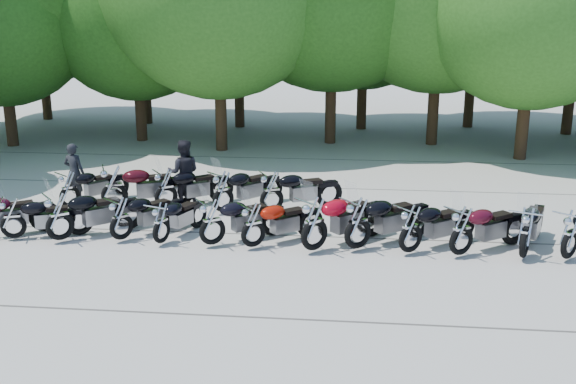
# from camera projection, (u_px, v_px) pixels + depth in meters

# --- Properties ---
(ground) EXTENTS (90.00, 90.00, 0.00)m
(ground) POSITION_uv_depth(u_px,v_px,m) (281.00, 258.00, 14.94)
(ground) COLOR #9E988F
(ground) RESTS_ON ground
(tree_2) EXTENTS (7.31, 7.31, 8.97)m
(tree_2) POSITION_uv_depth(u_px,v_px,m) (134.00, 8.00, 26.54)
(tree_2) COLOR #3A2614
(tree_2) RESTS_ON ground
(tree_9) EXTENTS (7.59, 7.59, 9.32)m
(tree_9) POSITION_uv_depth(u_px,v_px,m) (37.00, 3.00, 31.65)
(tree_9) COLOR #3A2614
(tree_9) RESTS_ON ground
(tree_10) EXTENTS (7.78, 7.78, 9.55)m
(tree_10) POSITION_uv_depth(u_px,v_px,m) (141.00, 0.00, 30.51)
(tree_10) COLOR #3A2614
(tree_10) RESTS_ON ground
(tree_11) EXTENTS (7.56, 7.56, 9.28)m
(tree_11) POSITION_uv_depth(u_px,v_px,m) (237.00, 3.00, 29.59)
(tree_11) COLOR #3A2614
(tree_11) RESTS_ON ground
(motorcycle_1) EXTENTS (2.15, 1.32, 1.17)m
(motorcycle_1) POSITION_uv_depth(u_px,v_px,m) (12.00, 217.00, 15.89)
(motorcycle_1) COLOR black
(motorcycle_1) RESTS_ON ground
(motorcycle_2) EXTENTS (2.26, 2.11, 1.34)m
(motorcycle_2) POSITION_uv_depth(u_px,v_px,m) (59.00, 215.00, 15.72)
(motorcycle_2) COLOR black
(motorcycle_2) RESTS_ON ground
(motorcycle_3) EXTENTS (1.88, 2.08, 1.22)m
(motorcycle_3) POSITION_uv_depth(u_px,v_px,m) (121.00, 217.00, 15.79)
(motorcycle_3) COLOR black
(motorcycle_3) RESTS_ON ground
(motorcycle_4) EXTENTS (1.33, 2.11, 1.15)m
(motorcycle_4) POSITION_uv_depth(u_px,v_px,m) (161.00, 222.00, 15.58)
(motorcycle_4) COLOR black
(motorcycle_4) RESTS_ON ground
(motorcycle_5) EXTENTS (2.23, 1.89, 1.28)m
(motorcycle_5) POSITION_uv_depth(u_px,v_px,m) (212.00, 221.00, 15.43)
(motorcycle_5) COLOR black
(motorcycle_5) RESTS_ON ground
(motorcycle_6) EXTENTS (2.11, 1.86, 1.23)m
(motorcycle_6) POSITION_uv_depth(u_px,v_px,m) (253.00, 224.00, 15.30)
(motorcycle_6) COLOR #971305
(motorcycle_6) RESTS_ON ground
(motorcycle_7) EXTENTS (2.39, 2.36, 1.46)m
(motorcycle_7) POSITION_uv_depth(u_px,v_px,m) (314.00, 222.00, 15.04)
(motorcycle_7) COLOR #9D0516
(motorcycle_7) RESTS_ON ground
(motorcycle_8) EXTENTS (2.44, 2.13, 1.41)m
(motorcycle_8) POSITION_uv_depth(u_px,v_px,m) (358.00, 222.00, 15.15)
(motorcycle_8) COLOR black
(motorcycle_8) RESTS_ON ground
(motorcycle_9) EXTENTS (2.22, 1.97, 1.29)m
(motorcycle_9) POSITION_uv_depth(u_px,v_px,m) (411.00, 227.00, 14.95)
(motorcycle_9) COLOR black
(motorcycle_9) RESTS_ON ground
(motorcycle_10) EXTENTS (2.29, 1.94, 1.31)m
(motorcycle_10) POSITION_uv_depth(u_px,v_px,m) (462.00, 229.00, 14.78)
(motorcycle_10) COLOR #3C0814
(motorcycle_10) RESTS_ON ground
(motorcycle_11) EXTENTS (1.57, 2.46, 1.34)m
(motorcycle_11) POSITION_uv_depth(u_px,v_px,m) (526.00, 231.00, 14.63)
(motorcycle_11) COLOR black
(motorcycle_11) RESTS_ON ground
(motorcycle_12) EXTENTS (2.03, 2.18, 1.29)m
(motorcycle_12) POSITION_uv_depth(u_px,v_px,m) (571.00, 233.00, 14.57)
(motorcycle_12) COLOR black
(motorcycle_12) RESTS_ON ground
(motorcycle_14) EXTENTS (1.81, 2.03, 1.18)m
(motorcycle_14) POSITION_uv_depth(u_px,v_px,m) (69.00, 188.00, 18.36)
(motorcycle_14) COLOR black
(motorcycle_14) RESTS_ON ground
(motorcycle_15) EXTENTS (2.59, 1.67, 1.41)m
(motorcycle_15) POSITION_uv_depth(u_px,v_px,m) (114.00, 186.00, 18.19)
(motorcycle_15) COLOR #33070D
(motorcycle_15) RESTS_ON ground
(motorcycle_16) EXTENTS (2.24, 1.91, 1.29)m
(motorcycle_16) POSITION_uv_depth(u_px,v_px,m) (166.00, 188.00, 18.22)
(motorcycle_16) COLOR black
(motorcycle_16) RESTS_ON ground
(motorcycle_17) EXTENTS (2.10, 2.19, 1.32)m
(motorcycle_17) POSITION_uv_depth(u_px,v_px,m) (223.00, 190.00, 17.91)
(motorcycle_17) COLOR black
(motorcycle_17) RESTS_ON ground
(motorcycle_18) EXTENTS (2.40, 1.69, 1.32)m
(motorcycle_18) POSITION_uv_depth(u_px,v_px,m) (272.00, 190.00, 17.89)
(motorcycle_18) COLOR black
(motorcycle_18) RESTS_ON ground
(rider_0) EXTENTS (0.67, 0.50, 1.68)m
(rider_0) POSITION_uv_depth(u_px,v_px,m) (74.00, 172.00, 19.09)
(rider_0) COLOR black
(rider_0) RESTS_ON ground
(rider_1) EXTENTS (0.99, 0.82, 1.86)m
(rider_1) POSITION_uv_depth(u_px,v_px,m) (184.00, 173.00, 18.67)
(rider_1) COLOR black
(rider_1) RESTS_ON ground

